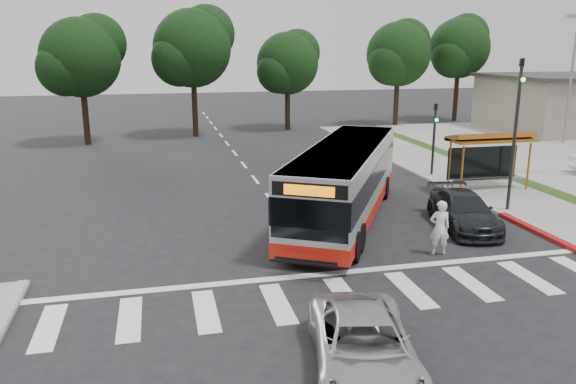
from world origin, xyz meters
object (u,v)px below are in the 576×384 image
object	(u,v)px
silver_suv_south	(364,346)
transit_bus	(345,183)
pedestrian	(440,228)
dark_sedan	(464,211)

from	to	relation	value
silver_suv_south	transit_bus	bearing A→B (deg)	85.34
pedestrian	silver_suv_south	bearing A→B (deg)	61.41
transit_bus	silver_suv_south	size ratio (longest dim) A/B	2.53
pedestrian	dark_sedan	xyz separation A→B (m)	(2.38, 2.50, -0.28)
transit_bus	dark_sedan	bearing A→B (deg)	3.08
pedestrian	silver_suv_south	size ratio (longest dim) A/B	0.41
pedestrian	transit_bus	bearing A→B (deg)	-57.49
transit_bus	silver_suv_south	xyz separation A→B (m)	(-3.25, -10.89, -0.89)
silver_suv_south	pedestrian	bearing A→B (deg)	62.86
silver_suv_south	dark_sedan	bearing A→B (deg)	61.55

